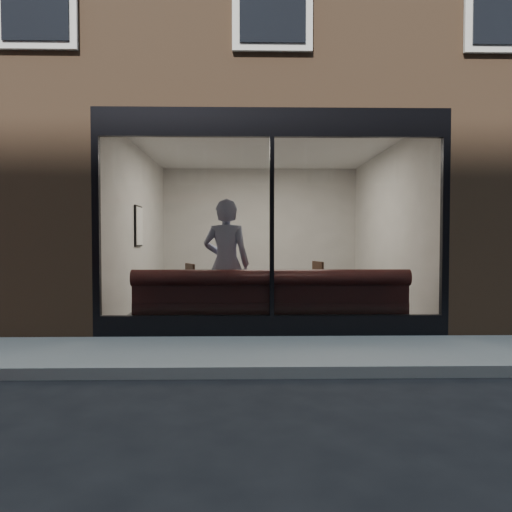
{
  "coord_description": "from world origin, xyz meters",
  "views": [
    {
      "loc": [
        -0.37,
        -4.95,
        1.38
      ],
      "look_at": [
        -0.22,
        2.4,
        1.13
      ],
      "focal_mm": 35.0,
      "sensor_mm": 36.0,
      "label": 1
    }
  ],
  "objects_px": {
    "banquette": "(270,316)",
    "cafe_table_left": "(206,276)",
    "cafe_chair_left": "(179,305)",
    "cafe_table_right": "(323,279)",
    "cafe_chair_right": "(309,299)",
    "person": "(226,264)"
  },
  "relations": [
    {
      "from": "banquette",
      "to": "cafe_table_left",
      "type": "xyz_separation_m",
      "value": [
        -1.05,
        1.13,
        0.52
      ]
    },
    {
      "from": "cafe_chair_left",
      "to": "cafe_table_right",
      "type": "bearing_deg",
      "value": 142.25
    },
    {
      "from": "banquette",
      "to": "cafe_chair_right",
      "type": "xyz_separation_m",
      "value": [
        0.82,
        1.95,
        0.01
      ]
    },
    {
      "from": "cafe_chair_left",
      "to": "cafe_chair_right",
      "type": "distance_m",
      "value": 2.46
    },
    {
      "from": "cafe_table_right",
      "to": "cafe_chair_right",
      "type": "height_order",
      "value": "cafe_table_right"
    },
    {
      "from": "cafe_table_left",
      "to": "cafe_chair_left",
      "type": "relative_size",
      "value": 1.3
    },
    {
      "from": "person",
      "to": "cafe_chair_left",
      "type": "xyz_separation_m",
      "value": [
        -0.84,
        0.83,
        -0.75
      ]
    },
    {
      "from": "cafe_chair_right",
      "to": "person",
      "type": "bearing_deg",
      "value": 31.04
    },
    {
      "from": "cafe_table_left",
      "to": "cafe_table_right",
      "type": "bearing_deg",
      "value": -16.86
    },
    {
      "from": "person",
      "to": "banquette",
      "type": "bearing_deg",
      "value": 165.63
    },
    {
      "from": "person",
      "to": "cafe_chair_left",
      "type": "distance_m",
      "value": 1.4
    },
    {
      "from": "cafe_table_right",
      "to": "cafe_chair_left",
      "type": "relative_size",
      "value": 1.22
    },
    {
      "from": "person",
      "to": "cafe_table_left",
      "type": "relative_size",
      "value": 3.45
    },
    {
      "from": "cafe_table_right",
      "to": "cafe_table_left",
      "type": "bearing_deg",
      "value": 163.14
    },
    {
      "from": "person",
      "to": "cafe_chair_right",
      "type": "height_order",
      "value": "person"
    },
    {
      "from": "cafe_table_left",
      "to": "cafe_chair_left",
      "type": "bearing_deg",
      "value": 177.67
    },
    {
      "from": "cafe_chair_left",
      "to": "cafe_chair_right",
      "type": "relative_size",
      "value": 1.01
    },
    {
      "from": "person",
      "to": "cafe_chair_right",
      "type": "bearing_deg",
      "value": -121.25
    },
    {
      "from": "banquette",
      "to": "cafe_table_right",
      "type": "relative_size",
      "value": 7.38
    },
    {
      "from": "person",
      "to": "cafe_table_right",
      "type": "relative_size",
      "value": 3.67
    },
    {
      "from": "cafe_chair_right",
      "to": "cafe_chair_left",
      "type": "bearing_deg",
      "value": 2.39
    },
    {
      "from": "cafe_table_left",
      "to": "cafe_chair_right",
      "type": "distance_m",
      "value": 2.1
    }
  ]
}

